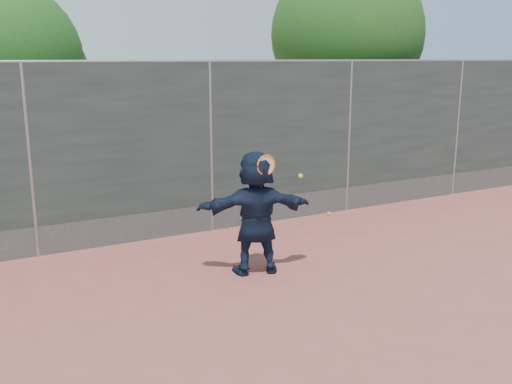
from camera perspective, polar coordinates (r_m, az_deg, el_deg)
name	(u,v)px	position (r m, az deg, el deg)	size (l,w,h in m)	color
ground	(321,300)	(7.55, 6.53, -10.70)	(80.00, 80.00, 0.00)	#9E4C42
player	(256,212)	(8.15, 0.00, -2.05)	(1.67, 0.53, 1.80)	#121D33
ball_ground	(329,214)	(11.43, 7.28, -2.16)	(0.07, 0.07, 0.07)	#C5E232
fence	(211,144)	(10.08, -4.53, 4.83)	(20.00, 0.06, 3.03)	#38423D
swing_action	(269,168)	(7.87, 1.34, 2.45)	(0.74, 0.14, 0.51)	orange
tree_right	(352,39)	(14.31, 9.55, 14.84)	(3.78, 3.60, 5.39)	#382314
tree_left	(12,64)	(12.26, -23.24, 11.69)	(3.15, 3.00, 4.53)	#382314
weed_clump	(230,222)	(10.41, -2.64, -3.04)	(0.68, 0.07, 0.30)	#387226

